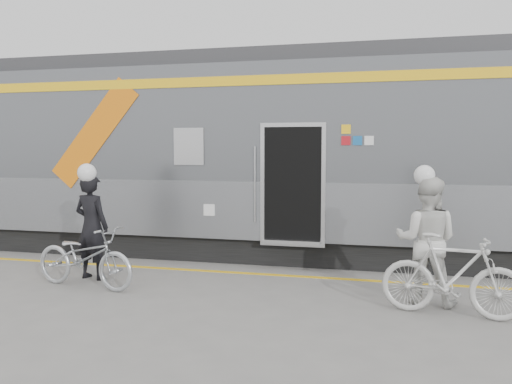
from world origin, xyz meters
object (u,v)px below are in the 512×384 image
(woman, at_px, (427,241))
(bicycle_left, at_px, (85,257))
(bicycle_right, at_px, (452,275))
(man, at_px, (92,226))

(woman, bearing_deg, bicycle_left, 13.51)
(bicycle_left, xyz_separation_m, bicycle_right, (5.51, -0.13, 0.06))
(man, height_order, bicycle_left, man)
(man, xyz_separation_m, bicycle_left, (0.20, -0.55, -0.40))
(man, xyz_separation_m, woman, (5.41, -0.13, 0.01))
(bicycle_right, bearing_deg, bicycle_left, 97.55)
(man, height_order, woman, woman)
(bicycle_left, relative_size, woman, 1.03)
(man, relative_size, bicycle_left, 0.95)
(bicycle_left, bearing_deg, bicycle_right, -81.11)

